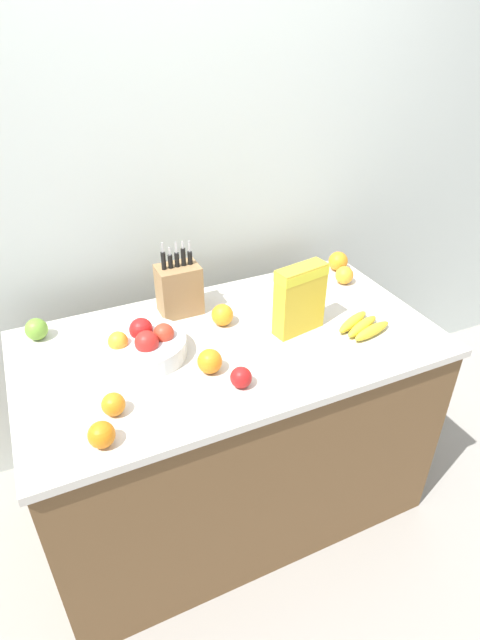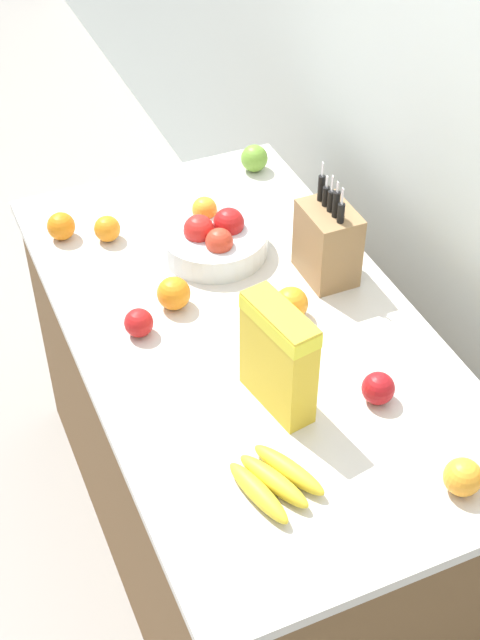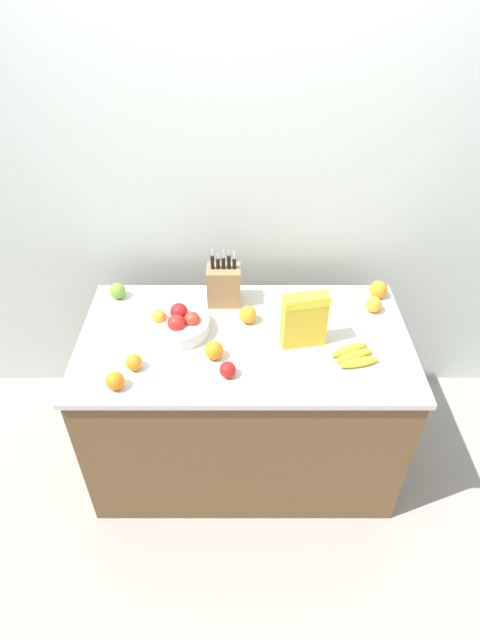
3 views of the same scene
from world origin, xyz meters
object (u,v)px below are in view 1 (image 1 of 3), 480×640
at_px(orange_by_cereal, 222,315).
at_px(orange_front_right, 344,275).
at_px(knife_block, 179,289).
at_px(orange_front_center, 210,361).
at_px(orange_front_left, 101,435).
at_px(orange_back_center, 338,261).
at_px(apple_leftmost, 36,329).
at_px(fruit_bowl, 145,345).
at_px(banana_bunch, 362,326).
at_px(cereal_box, 300,296).
at_px(apple_rear, 291,292).
at_px(apple_rightmost, 241,377).
at_px(orange_mid_left, 113,404).

bearing_deg(orange_by_cereal, orange_front_right, 7.68).
distance_m(knife_block, orange_front_center, 0.42).
xyz_separation_m(knife_block, orange_front_left, (-0.43, -0.59, -0.07)).
bearing_deg(orange_back_center, apple_leftmost, -179.66).
distance_m(fruit_bowl, banana_bunch, 0.81).
bearing_deg(cereal_box, orange_by_cereal, 137.94).
bearing_deg(cereal_box, orange_front_center, -176.26).
xyz_separation_m(knife_block, cereal_box, (0.36, -0.31, 0.04)).
height_order(orange_front_right, orange_front_center, orange_front_center).
bearing_deg(apple_leftmost, orange_by_cereal, -16.54).
relative_size(cereal_box, apple_rear, 3.55).
distance_m(cereal_box, orange_front_center, 0.42).
relative_size(apple_rightmost, orange_back_center, 0.80).
relative_size(apple_rear, orange_by_cereal, 0.88).
relative_size(orange_front_right, orange_mid_left, 1.10).
bearing_deg(orange_front_left, apple_leftmost, 99.90).
bearing_deg(orange_back_center, apple_rear, -155.79).
distance_m(orange_front_left, orange_front_center, 0.44).
bearing_deg(cereal_box, orange_back_center, 30.29).
distance_m(apple_rightmost, orange_front_left, 0.47).
distance_m(cereal_box, banana_bunch, 0.27).
distance_m(cereal_box, orange_mid_left, 0.77).
distance_m(fruit_bowl, orange_mid_left, 0.30).
xyz_separation_m(apple_rightmost, orange_front_left, (-0.46, -0.07, 0.00)).
relative_size(knife_block, orange_by_cereal, 3.65).
relative_size(banana_bunch, orange_mid_left, 2.99).
distance_m(orange_by_cereal, orange_mid_left, 0.59).
bearing_deg(cereal_box, orange_front_right, 22.40).
height_order(orange_by_cereal, orange_back_center, orange_back_center).
height_order(knife_block, orange_front_left, knife_block).
distance_m(knife_block, orange_front_left, 0.74).
xyz_separation_m(knife_block, banana_bunch, (0.58, -0.42, -0.08)).
height_order(orange_front_left, orange_back_center, orange_back_center).
bearing_deg(fruit_bowl, orange_mid_left, -123.99).
xyz_separation_m(fruit_bowl, orange_mid_left, (-0.17, -0.25, -0.01)).
bearing_deg(orange_front_left, apple_rear, 28.90).
xyz_separation_m(cereal_box, fruit_bowl, (-0.57, 0.08, -0.10)).
distance_m(fruit_bowl, orange_back_center, 1.03).
bearing_deg(orange_front_left, cereal_box, 19.39).
relative_size(apple_rear, orange_back_center, 0.84).
height_order(orange_front_center, orange_mid_left, orange_front_center).
bearing_deg(fruit_bowl, orange_front_right, 9.41).
bearing_deg(orange_back_center, knife_block, -176.63).
relative_size(fruit_bowl, apple_leftmost, 3.54).
bearing_deg(fruit_bowl, knife_block, 47.95).
xyz_separation_m(cereal_box, apple_leftmost, (-0.91, 0.35, -0.11)).
bearing_deg(orange_front_center, orange_mid_left, -168.50).
distance_m(cereal_box, orange_back_center, 0.56).
relative_size(knife_block, orange_back_center, 3.48).
bearing_deg(banana_bunch, orange_front_center, 178.91).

